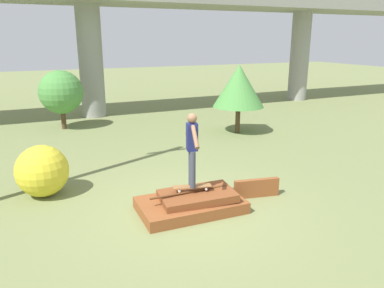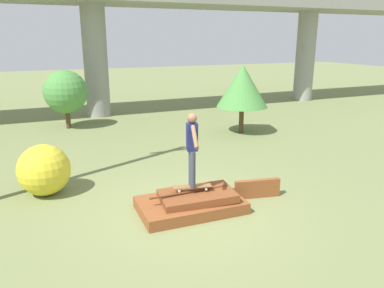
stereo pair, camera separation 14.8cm
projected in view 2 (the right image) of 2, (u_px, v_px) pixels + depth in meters
The scene contains 9 objects.
ground_plane at pixel (190, 210), 8.12m from camera, with size 80.00×80.00×0.00m, color olive.
scrap_pile at pixel (192, 203), 8.08m from camera, with size 2.25×1.37×0.46m.
scrap_plank_loose at pixel (257, 189), 8.73m from camera, with size 1.09×0.32×0.43m.
skateboard at pixel (192, 187), 8.03m from camera, with size 0.86×0.39×0.09m.
skater at pixel (192, 145), 7.77m from camera, with size 0.36×1.16×1.58m.
highway_overpass at pixel (92, 7), 16.65m from camera, with size 44.00×3.55×5.69m.
tree_behind_left at pixel (66, 92), 15.08m from camera, with size 1.74×1.74×2.38m.
tree_behind_right at pixel (243, 86), 14.25m from camera, with size 1.96×1.96×2.64m.
bush_yellow_flowering at pixel (44, 170), 8.81m from camera, with size 1.22×1.22×1.22m.
Camera 2 is at (-2.91, -6.83, 3.61)m, focal length 35.00 mm.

